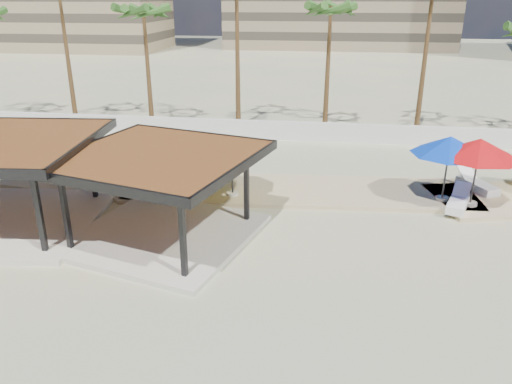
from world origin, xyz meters
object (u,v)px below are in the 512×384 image
(lounger_c, at_px, (477,185))
(lounger_a, at_px, (93,180))
(pavilion_central, at_px, (161,188))
(pavilion_west, at_px, (4,174))
(umbrella_c, at_px, (480,148))
(lounger_b, at_px, (458,203))

(lounger_c, bearing_deg, lounger_a, 69.83)
(pavilion_central, height_order, pavilion_west, pavilion_west)
(pavilion_central, distance_m, pavilion_west, 6.44)
(umbrella_c, height_order, lounger_a, umbrella_c)
(pavilion_west, xyz_separation_m, umbrella_c, (18.63, 4.22, 0.61))
(pavilion_central, bearing_deg, lounger_c, 42.19)
(pavilion_central, xyz_separation_m, lounger_a, (-5.00, 4.59, -1.64))
(umbrella_c, relative_size, lounger_c, 1.73)
(lounger_b, relative_size, lounger_c, 0.96)
(pavilion_central, height_order, umbrella_c, pavilion_central)
(pavilion_central, relative_size, lounger_c, 3.41)
(umbrella_c, xyz_separation_m, lounger_c, (0.76, 2.07, -2.33))
(umbrella_c, bearing_deg, lounger_b, -152.28)
(pavilion_west, bearing_deg, umbrella_c, 7.40)
(pavilion_central, relative_size, pavilion_west, 1.06)
(pavilion_central, xyz_separation_m, pavilion_west, (-6.44, 0.26, 0.12))
(pavilion_west, distance_m, lounger_a, 4.89)
(lounger_a, bearing_deg, umbrella_c, -109.46)
(lounger_a, bearing_deg, pavilion_central, -151.61)
(lounger_a, xyz_separation_m, lounger_c, (17.96, 1.96, 0.03))
(pavilion_west, relative_size, umbrella_c, 1.85)
(pavilion_central, distance_m, umbrella_c, 13.01)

